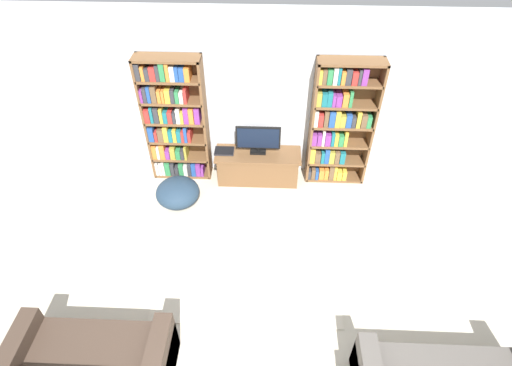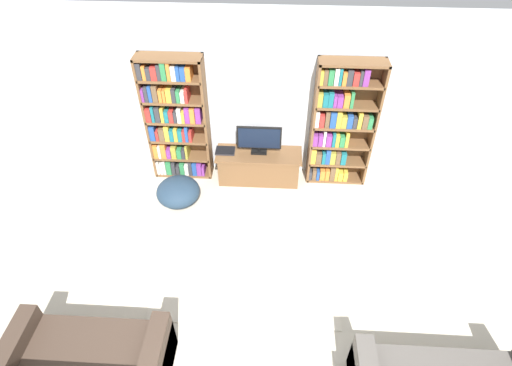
{
  "view_description": "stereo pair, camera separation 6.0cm",
  "coord_description": "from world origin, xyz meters",
  "px_view_note": "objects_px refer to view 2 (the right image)",
  "views": [
    {
      "loc": [
        0.16,
        -0.92,
        4.24
      ],
      "look_at": [
        -0.0,
        3.04,
        0.7
      ],
      "focal_mm": 28.0,
      "sensor_mm": 36.0,
      "label": 1
    },
    {
      "loc": [
        0.22,
        -0.92,
        4.24
      ],
      "look_at": [
        -0.0,
        3.04,
        0.7
      ],
      "focal_mm": 28.0,
      "sensor_mm": 36.0,
      "label": 2
    }
  ],
  "objects_px": {
    "bookshelf_left": "(175,120)",
    "tv_stand": "(259,166)",
    "laptop": "(225,151)",
    "bookshelf_right": "(339,125)",
    "beanbag_ottoman": "(178,192)",
    "television": "(259,139)"
  },
  "relations": [
    {
      "from": "laptop",
      "to": "bookshelf_right",
      "type": "bearing_deg",
      "value": 2.94
    },
    {
      "from": "bookshelf_right",
      "to": "laptop",
      "type": "height_order",
      "value": "bookshelf_right"
    },
    {
      "from": "tv_stand",
      "to": "television",
      "type": "height_order",
      "value": "television"
    },
    {
      "from": "tv_stand",
      "to": "beanbag_ottoman",
      "type": "height_order",
      "value": "tv_stand"
    },
    {
      "from": "bookshelf_right",
      "to": "television",
      "type": "distance_m",
      "value": 1.19
    },
    {
      "from": "tv_stand",
      "to": "laptop",
      "type": "xyz_separation_m",
      "value": [
        -0.52,
        0.03,
        0.26
      ]
    },
    {
      "from": "tv_stand",
      "to": "beanbag_ottoman",
      "type": "relative_size",
      "value": 2.04
    },
    {
      "from": "laptop",
      "to": "beanbag_ottoman",
      "type": "relative_size",
      "value": 0.46
    },
    {
      "from": "bookshelf_left",
      "to": "tv_stand",
      "type": "distance_m",
      "value": 1.46
    },
    {
      "from": "bookshelf_left",
      "to": "laptop",
      "type": "relative_size",
      "value": 6.66
    },
    {
      "from": "bookshelf_right",
      "to": "beanbag_ottoman",
      "type": "xyz_separation_m",
      "value": [
        -2.34,
        -0.69,
        -0.81
      ]
    },
    {
      "from": "bookshelf_right",
      "to": "laptop",
      "type": "xyz_separation_m",
      "value": [
        -1.69,
        -0.09,
        -0.48
      ]
    },
    {
      "from": "tv_stand",
      "to": "beanbag_ottoman",
      "type": "bearing_deg",
      "value": -153.67
    },
    {
      "from": "television",
      "to": "laptop",
      "type": "height_order",
      "value": "television"
    },
    {
      "from": "bookshelf_left",
      "to": "tv_stand",
      "type": "xyz_separation_m",
      "value": [
        1.26,
        -0.11,
        -0.74
      ]
    },
    {
      "from": "bookshelf_left",
      "to": "television",
      "type": "height_order",
      "value": "bookshelf_left"
    },
    {
      "from": "bookshelf_left",
      "to": "television",
      "type": "distance_m",
      "value": 1.28
    },
    {
      "from": "bookshelf_left",
      "to": "tv_stand",
      "type": "height_order",
      "value": "bookshelf_left"
    },
    {
      "from": "bookshelf_left",
      "to": "laptop",
      "type": "distance_m",
      "value": 0.88
    },
    {
      "from": "tv_stand",
      "to": "beanbag_ottoman",
      "type": "distance_m",
      "value": 1.31
    },
    {
      "from": "tv_stand",
      "to": "beanbag_ottoman",
      "type": "xyz_separation_m",
      "value": [
        -1.17,
        -0.58,
        -0.07
      ]
    },
    {
      "from": "bookshelf_left",
      "to": "bookshelf_right",
      "type": "relative_size",
      "value": 1.0
    }
  ]
}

